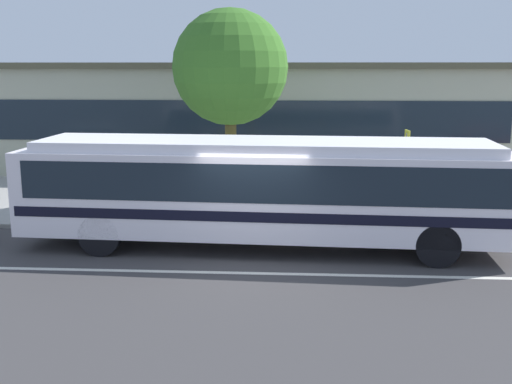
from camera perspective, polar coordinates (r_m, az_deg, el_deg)
ground_plane at (r=14.30m, az=-0.33°, el=-6.48°), size 120.00×120.00×0.00m
sidewalk_slab at (r=20.60m, az=0.89°, el=-0.66°), size 60.00×8.00×0.12m
lane_stripe_center at (r=13.54m, az=-0.55°, el=-7.52°), size 56.00×0.16×0.01m
transit_bus at (r=15.05m, az=0.75°, el=0.60°), size 11.95×3.03×2.68m
pedestrian_waiting_near_sign at (r=17.95m, az=7.64°, el=0.88°), size 0.34×0.34×1.71m
pedestrian_walking_along_curb at (r=17.27m, az=-8.18°, el=0.26°), size 0.37×0.37×1.64m
bus_stop_sign at (r=17.10m, az=13.70°, el=2.41°), size 0.08×0.44×2.63m
street_tree_near_stop at (r=19.34m, az=-2.40°, el=11.40°), size 3.57×3.57×6.06m
station_building at (r=27.87m, az=-0.62°, el=7.19°), size 22.32×8.93×4.55m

